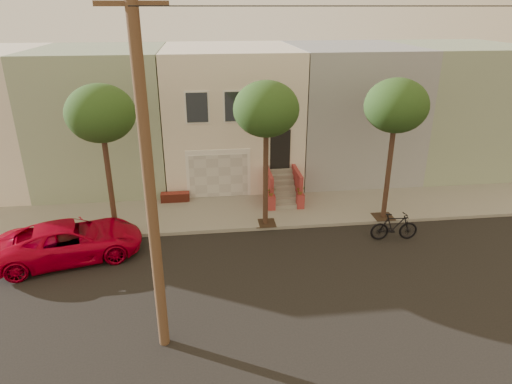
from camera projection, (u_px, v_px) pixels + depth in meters
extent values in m
plane|color=black|center=(253.00, 275.00, 16.48)|extent=(90.00, 90.00, 0.00)
cube|color=gray|center=(240.00, 212.00, 21.35)|extent=(40.00, 3.70, 0.15)
cube|color=beige|center=(230.00, 111.00, 25.35)|extent=(7.00, 8.00, 7.00)
cube|color=#91A585|center=(106.00, 115.00, 24.58)|extent=(6.50, 8.00, 7.00)
cube|color=gray|center=(347.00, 108.00, 26.11)|extent=(6.50, 8.00, 7.00)
cube|color=#91A585|center=(452.00, 105.00, 26.85)|extent=(6.50, 8.00, 7.00)
cube|color=white|center=(219.00, 173.00, 22.46)|extent=(3.20, 0.12, 2.50)
cube|color=silver|center=(219.00, 176.00, 22.44)|extent=(2.90, 0.06, 2.20)
cube|color=gray|center=(221.00, 212.00, 21.22)|extent=(3.20, 3.70, 0.02)
cube|color=maroon|center=(175.00, 197.00, 22.31)|extent=(1.40, 0.45, 0.44)
cube|color=black|center=(280.00, 149.00, 22.32)|extent=(1.00, 0.06, 2.00)
cube|color=#3F4751|center=(197.00, 108.00, 21.03)|extent=(1.00, 0.06, 1.40)
cube|color=white|center=(197.00, 107.00, 21.05)|extent=(1.15, 0.05, 1.55)
cube|color=#3F4751|center=(235.00, 107.00, 21.23)|extent=(1.00, 0.06, 1.40)
cube|color=white|center=(235.00, 106.00, 21.25)|extent=(1.15, 0.05, 1.55)
cube|color=#3F4751|center=(273.00, 106.00, 21.43)|extent=(1.00, 0.06, 1.40)
cube|color=white|center=(273.00, 106.00, 21.45)|extent=(1.15, 0.05, 1.55)
cube|color=gray|center=(286.00, 206.00, 21.56)|extent=(1.20, 0.28, 0.20)
cube|color=gray|center=(285.00, 200.00, 21.74)|extent=(1.20, 0.28, 0.20)
cube|color=gray|center=(284.00, 194.00, 21.92)|extent=(1.20, 0.28, 0.20)
cube|color=gray|center=(283.00, 188.00, 22.10)|extent=(1.20, 0.28, 0.20)
cube|color=gray|center=(282.00, 182.00, 22.28)|extent=(1.20, 0.28, 0.20)
cube|color=gray|center=(281.00, 177.00, 22.46)|extent=(1.20, 0.28, 0.20)
cube|color=gray|center=(280.00, 171.00, 22.64)|extent=(1.20, 0.28, 0.20)
cube|color=#983232|center=(269.00, 187.00, 21.98)|extent=(0.18, 1.96, 1.60)
cube|color=#983232|center=(297.00, 186.00, 22.14)|extent=(0.18, 1.96, 1.60)
cube|color=#983232|center=(271.00, 203.00, 21.35)|extent=(0.35, 0.35, 0.70)
imported|color=#224318|center=(272.00, 191.00, 21.13)|extent=(0.40, 0.35, 0.45)
cube|color=#983232|center=(300.00, 201.00, 21.51)|extent=(0.35, 0.35, 0.70)
imported|color=#224318|center=(301.00, 190.00, 21.29)|extent=(0.41, 0.35, 0.45)
cube|color=#2D2116|center=(116.00, 231.00, 19.37)|extent=(0.90, 0.90, 0.02)
cylinder|color=#352118|center=(110.00, 186.00, 18.57)|extent=(0.22, 0.22, 4.20)
ellipsoid|color=#224318|center=(100.00, 113.00, 17.40)|extent=(2.70, 2.57, 2.29)
cube|color=#2D2116|center=(265.00, 223.00, 20.11)|extent=(0.90, 0.90, 0.02)
cylinder|color=#352118|center=(266.00, 179.00, 19.30)|extent=(0.22, 0.22, 4.20)
ellipsoid|color=#224318|center=(266.00, 109.00, 18.13)|extent=(2.70, 2.57, 2.29)
cube|color=#2D2116|center=(383.00, 217.00, 20.73)|extent=(0.90, 0.90, 0.02)
cylinder|color=#352118|center=(388.00, 174.00, 19.92)|extent=(0.22, 0.22, 4.20)
ellipsoid|color=#224318|center=(396.00, 106.00, 18.75)|extent=(2.70, 2.57, 2.29)
cylinder|color=#4F3424|center=(149.00, 184.00, 11.29)|extent=(0.30, 0.30, 10.00)
cube|color=#4F3424|center=(131.00, 3.00, 9.68)|extent=(1.60, 0.12, 0.12)
imported|color=#B70020|center=(71.00, 241.00, 17.38)|extent=(5.79, 3.68, 1.49)
imported|color=black|center=(394.00, 226.00, 18.81)|extent=(2.04, 0.68, 1.21)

